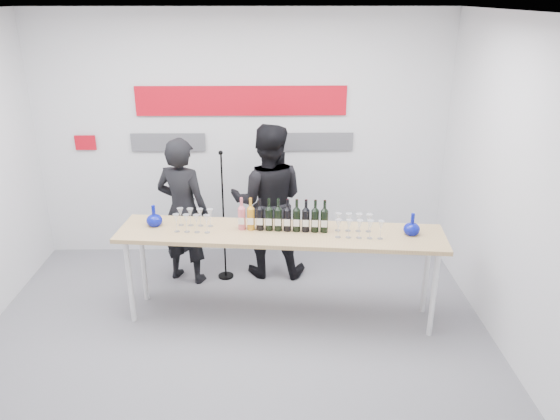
{
  "coord_description": "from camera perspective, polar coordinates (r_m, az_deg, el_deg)",
  "views": [
    {
      "loc": [
        0.34,
        -4.5,
        3.14
      ],
      "look_at": [
        0.43,
        0.48,
        1.15
      ],
      "focal_mm": 35.0,
      "sensor_mm": 36.0,
      "label": 1
    }
  ],
  "objects": [
    {
      "name": "ground",
      "position": [
        5.5,
        -4.54,
        -13.12
      ],
      "size": [
        5.0,
        5.0,
        0.0
      ],
      "primitive_type": "plane",
      "color": "slate",
      "rests_on": "ground"
    },
    {
      "name": "back_wall",
      "position": [
        6.71,
        -3.96,
        7.58
      ],
      "size": [
        5.0,
        0.04,
        3.0
      ],
      "primitive_type": "cube",
      "color": "silver",
      "rests_on": "ground"
    },
    {
      "name": "signage",
      "position": [
        6.62,
        -4.53,
        10.08
      ],
      "size": [
        3.38,
        0.02,
        0.79
      ],
      "color": "red",
      "rests_on": "back_wall"
    },
    {
      "name": "tasting_table",
      "position": [
        5.38,
        0.02,
        -3.0
      ],
      "size": [
        3.25,
        0.96,
        0.96
      ],
      "rotation": [
        0.0,
        0.0,
        -0.1
      ],
      "color": "tan",
      "rests_on": "ground"
    },
    {
      "name": "wine_bottles",
      "position": [
        5.31,
        0.29,
        -0.51
      ],
      "size": [
        0.89,
        0.16,
        0.33
      ],
      "rotation": [
        0.0,
        0.0,
        -0.1
      ],
      "color": "#CC5966",
      "rests_on": "tasting_table"
    },
    {
      "name": "decanter_left",
      "position": [
        5.59,
        -13.04,
        -0.56
      ],
      "size": [
        0.16,
        0.16,
        0.21
      ],
      "primitive_type": null,
      "color": "#07118F",
      "rests_on": "tasting_table"
    },
    {
      "name": "decanter_right",
      "position": [
        5.4,
        13.64,
        -1.43
      ],
      "size": [
        0.16,
        0.16,
        0.21
      ],
      "primitive_type": null,
      "color": "#07118F",
      "rests_on": "tasting_table"
    },
    {
      "name": "glasses_left",
      "position": [
        5.44,
        -9.03,
        -1.07
      ],
      "size": [
        0.38,
        0.25,
        0.18
      ],
      "color": "silver",
      "rests_on": "tasting_table"
    },
    {
      "name": "glasses_right",
      "position": [
        5.3,
        8.02,
        -1.68
      ],
      "size": [
        0.46,
        0.26,
        0.18
      ],
      "color": "silver",
      "rests_on": "tasting_table"
    },
    {
      "name": "presenter_left",
      "position": [
        6.23,
        -10.1,
        -0.14
      ],
      "size": [
        0.73,
        0.6,
        1.7
      ],
      "primitive_type": "imported",
      "rotation": [
        0.0,
        0.0,
        2.77
      ],
      "color": "black",
      "rests_on": "ground"
    },
    {
      "name": "presenter_right",
      "position": [
        6.27,
        -1.27,
        0.9
      ],
      "size": [
        0.93,
        0.75,
        1.81
      ],
      "primitive_type": "imported",
      "rotation": [
        0.0,
        0.0,
        3.07
      ],
      "color": "black",
      "rests_on": "ground"
    },
    {
      "name": "mic_stand",
      "position": [
        6.35,
        -5.82,
        -3.19
      ],
      "size": [
        0.18,
        0.18,
        1.56
      ],
      "rotation": [
        0.0,
        0.0,
        -0.37
      ],
      "color": "black",
      "rests_on": "ground"
    }
  ]
}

